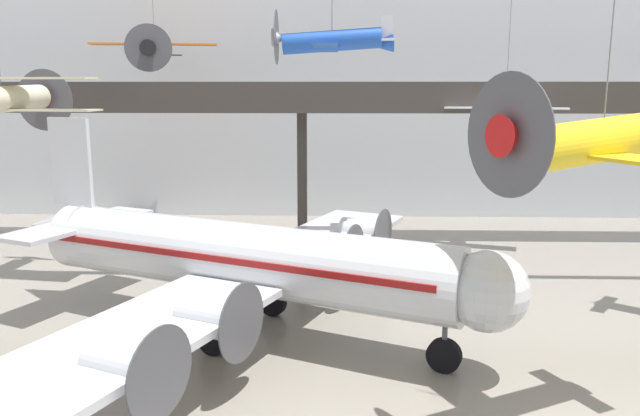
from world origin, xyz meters
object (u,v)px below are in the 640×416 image
(suspended_plane_white_twin, at_px, (506,104))
(suspended_plane_yellow_lowwing, at_px, (603,141))
(suspended_plane_cream_biplane, at_px, (3,98))
(suspended_plane_blue_trainer, at_px, (332,41))
(airliner_silver_main, at_px, (237,259))
(suspended_plane_orange_highwing, at_px, (155,52))

(suspended_plane_white_twin, xyz_separation_m, suspended_plane_yellow_lowwing, (-2.84, -21.48, -0.46))
(suspended_plane_cream_biplane, bearing_deg, suspended_plane_yellow_lowwing, -111.97)
(suspended_plane_blue_trainer, bearing_deg, airliner_silver_main, 58.84)
(suspended_plane_cream_biplane, bearing_deg, suspended_plane_orange_highwing, -10.19)
(airliner_silver_main, xyz_separation_m, suspended_plane_orange_highwing, (-8.73, 19.45, 9.54))
(suspended_plane_white_twin, distance_m, suspended_plane_blue_trainer, 13.36)
(suspended_plane_cream_biplane, relative_size, suspended_plane_yellow_lowwing, 0.97)
(airliner_silver_main, height_order, suspended_plane_yellow_lowwing, suspended_plane_yellow_lowwing)
(suspended_plane_white_twin, height_order, suspended_plane_yellow_lowwing, suspended_plane_white_twin)
(suspended_plane_white_twin, relative_size, suspended_plane_yellow_lowwing, 0.98)
(airliner_silver_main, height_order, suspended_plane_cream_biplane, suspended_plane_cream_biplane)
(airliner_silver_main, xyz_separation_m, suspended_plane_yellow_lowwing, (11.71, -7.55, 5.65))
(suspended_plane_cream_biplane, height_order, suspended_plane_yellow_lowwing, suspended_plane_cream_biplane)
(suspended_plane_white_twin, bearing_deg, suspended_plane_cream_biplane, 121.05)
(suspended_plane_blue_trainer, xyz_separation_m, suspended_plane_yellow_lowwing, (7.82, -14.09, -3.70))
(suspended_plane_white_twin, relative_size, suspended_plane_orange_highwing, 1.23)
(suspended_plane_orange_highwing, relative_size, suspended_plane_yellow_lowwing, 0.80)
(suspended_plane_yellow_lowwing, bearing_deg, suspended_plane_orange_highwing, -79.12)
(suspended_plane_blue_trainer, bearing_deg, suspended_plane_white_twin, -145.65)
(airliner_silver_main, distance_m, suspended_plane_orange_highwing, 23.36)
(suspended_plane_blue_trainer, relative_size, suspended_plane_yellow_lowwing, 0.67)
(suspended_plane_white_twin, xyz_separation_m, suspended_plane_blue_trainer, (-10.65, -7.39, 3.24))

